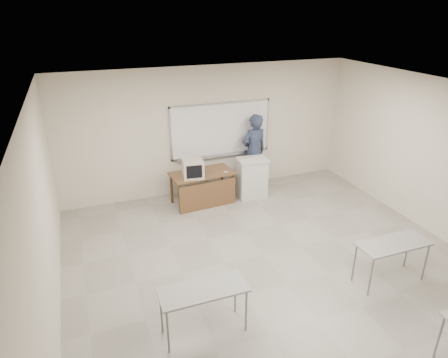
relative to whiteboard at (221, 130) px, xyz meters
name	(u,v)px	position (x,y,z in m)	size (l,w,h in m)	color
floor	(287,284)	(-0.30, -3.97, -1.49)	(7.00, 8.00, 0.01)	gray
whiteboard	(221,130)	(0.00, 0.00, 0.00)	(2.48, 0.10, 1.31)	white
student_desks	(341,304)	(-0.30, -5.32, -0.81)	(4.40, 2.20, 0.73)	gray
instructor_desk	(204,183)	(-0.70, -0.78, -0.94)	(1.40, 0.70, 0.75)	brown
podium	(252,178)	(0.50, -0.77, -1.00)	(0.68, 0.50, 0.95)	silver
crt_monitor	(193,168)	(-0.95, -0.79, -0.53)	(0.45, 0.49, 0.42)	#B4A797
laptop	(196,169)	(-0.80, -0.52, -0.68)	(0.29, 0.27, 0.22)	black
mouse	(226,172)	(-0.20, -0.87, -0.71)	(0.10, 0.06, 0.04)	#B9BDC2
keyboard	(245,158)	(0.35, -0.69, -0.52)	(0.44, 0.15, 0.02)	#B4A797
presenter	(254,151)	(0.77, -0.25, -0.55)	(0.68, 0.45, 1.86)	black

